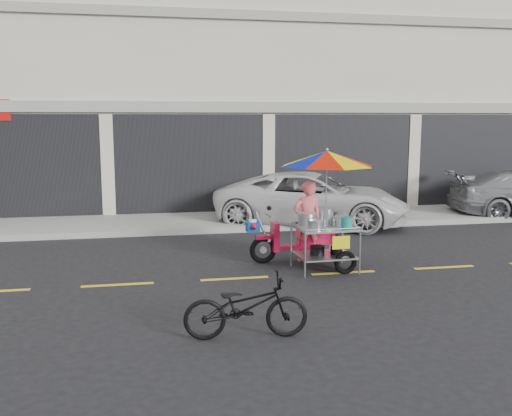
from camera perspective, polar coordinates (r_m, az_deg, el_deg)
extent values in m
plane|color=black|center=(10.56, 8.70, -6.43)|extent=(90.00, 90.00, 0.00)
cube|color=gray|center=(15.71, 1.98, -0.99)|extent=(45.00, 3.00, 0.15)
cube|color=beige|center=(20.41, -1.17, 12.36)|extent=(36.00, 8.00, 8.00)
cube|color=black|center=(16.47, 1.25, 4.30)|extent=(35.28, 0.06, 2.90)
cube|color=gray|center=(16.40, 1.28, 10.05)|extent=(36.00, 0.12, 0.30)
cube|color=gray|center=(16.64, 1.32, 18.69)|extent=(36.00, 0.12, 0.25)
cube|color=gold|center=(10.56, 8.70, -6.41)|extent=(42.00, 0.10, 0.01)
imported|color=silver|center=(15.05, 5.60, 0.93)|extent=(5.52, 4.09, 1.39)
imported|color=black|center=(7.35, -1.02, -9.83)|extent=(1.62, 0.67, 0.83)
torus|color=black|center=(11.07, 0.71, -4.22)|extent=(0.54, 0.12, 0.53)
torus|color=black|center=(11.48, 7.56, -3.81)|extent=(0.54, 0.12, 0.53)
cylinder|color=#9EA0A5|center=(11.07, 0.71, -4.22)|extent=(0.13, 0.06, 0.13)
cylinder|color=#9EA0A5|center=(11.48, 7.56, -3.81)|extent=(0.13, 0.06, 0.13)
cube|color=#A70C2F|center=(11.01, 0.72, -2.93)|extent=(0.30, 0.12, 0.08)
cylinder|color=#9EA0A5|center=(10.98, 0.72, -2.21)|extent=(0.34, 0.06, 0.76)
cube|color=#A70C2F|center=(11.07, 1.89, -2.87)|extent=(0.13, 0.32, 0.56)
cube|color=#A70C2F|center=(11.23, 3.97, -3.84)|extent=(0.76, 0.29, 0.08)
cube|color=#A70C2F|center=(11.32, 6.03, -2.66)|extent=(0.71, 0.27, 0.38)
cube|color=black|center=(11.24, 5.59, -1.61)|extent=(0.62, 0.25, 0.09)
cylinder|color=#9EA0A5|center=(10.96, 1.29, -0.75)|extent=(0.05, 0.52, 0.03)
sphere|color=black|center=(11.13, 1.33, -0.01)|extent=(0.09, 0.09, 0.09)
cylinder|color=white|center=(11.05, 1.28, -3.24)|extent=(0.12, 0.12, 0.05)
cube|color=navy|center=(10.92, -0.33, -1.88)|extent=(0.25, 0.22, 0.19)
cylinder|color=white|center=(10.90, -0.33, -1.30)|extent=(0.16, 0.16, 0.05)
cone|color=#A70C2F|center=(10.77, -0.14, -1.93)|extent=(0.18, 0.21, 0.17)
torus|color=black|center=(10.47, 8.92, -5.41)|extent=(0.43, 0.11, 0.43)
cylinder|color=#9EA0A5|center=(10.07, 4.93, -4.78)|extent=(0.04, 0.04, 0.80)
cylinder|color=#9EA0A5|center=(10.85, 3.54, -3.76)|extent=(0.04, 0.04, 0.80)
cylinder|color=#9EA0A5|center=(10.43, 10.34, -4.42)|extent=(0.04, 0.04, 0.80)
cylinder|color=#9EA0A5|center=(11.19, 8.62, -3.46)|extent=(0.04, 0.04, 0.80)
cube|color=#9EA0A5|center=(10.65, 6.86, -4.70)|extent=(1.06, 0.88, 0.03)
cube|color=#9EA0A5|center=(10.54, 6.91, -1.98)|extent=(1.06, 0.88, 0.04)
cylinder|color=#9EA0A5|center=(10.14, 7.74, -2.10)|extent=(1.03, 0.06, 0.02)
cylinder|color=#9EA0A5|center=(10.92, 6.16, -1.28)|extent=(1.03, 0.06, 0.02)
cylinder|color=#9EA0A5|center=(10.36, 4.24, -1.81)|extent=(0.06, 0.84, 0.02)
cylinder|color=#9EA0A5|center=(10.71, 9.51, -1.55)|extent=(0.06, 0.84, 0.02)
cylinder|color=#9EA0A5|center=(11.03, 6.11, -4.21)|extent=(0.07, 0.70, 0.04)
cylinder|color=#9EA0A5|center=(10.94, 6.15, -1.82)|extent=(0.07, 0.70, 0.04)
cube|color=#D9C40D|center=(10.21, 8.50, -3.44)|extent=(0.33, 0.03, 0.23)
cylinder|color=#B7B7BC|center=(10.60, 5.15, -1.18)|extent=(0.36, 0.36, 0.22)
cylinder|color=#B7B7BC|center=(10.73, 7.02, -0.91)|extent=(0.28, 0.28, 0.28)
cylinder|color=#B7B7BC|center=(10.69, 8.63, -1.33)|extent=(0.28, 0.28, 0.16)
cylinder|color=#B7B7BC|center=(10.29, 6.02, -1.71)|extent=(0.27, 0.27, 0.15)
cylinder|color=#157B6D|center=(10.42, 9.06, -1.47)|extent=(0.21, 0.21, 0.21)
cylinder|color=black|center=(10.58, 6.15, -4.23)|extent=(0.27, 0.27, 0.17)
cylinder|color=black|center=(10.71, 8.05, -4.16)|extent=(0.23, 0.23, 0.15)
cylinder|color=#9EA0A5|center=(10.53, 7.05, 1.89)|extent=(0.02, 0.02, 1.41)
sphere|color=#9EA0A5|center=(10.47, 7.12, 5.81)|extent=(0.06, 0.06, 0.06)
imported|color=#EF6168|center=(11.20, 5.14, -1.31)|extent=(0.59, 0.40, 1.59)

